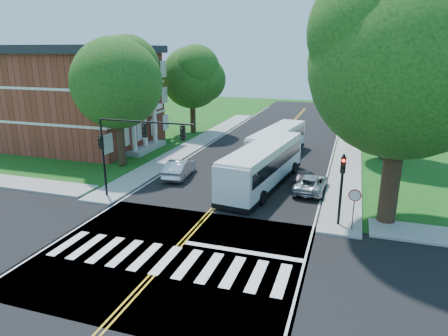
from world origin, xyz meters
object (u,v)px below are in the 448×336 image
at_px(bus_follow, 277,142).
at_px(signal_nw, 131,141).
at_px(bus_lead, 263,165).
at_px(suv, 311,183).
at_px(hatchback, 180,168).
at_px(signal_ne, 342,181).
at_px(dark_sedan, 304,177).

bearing_deg(bus_follow, signal_nw, 70.89).
distance_m(bus_lead, suv, 3.92).
distance_m(signal_nw, hatchback, 7.06).
bearing_deg(signal_nw, signal_ne, 0.05).
height_order(signal_ne, bus_follow, signal_ne).
xyz_separation_m(suv, dark_sedan, (-0.74, 1.46, -0.08)).
height_order(bus_follow, dark_sedan, bus_follow).
bearing_deg(signal_nw, bus_lead, 37.32).
distance_m(bus_lead, bus_follow, 8.69).
bearing_deg(bus_lead, bus_follow, -79.36).
relative_size(signal_nw, bus_lead, 0.56).
relative_size(hatchback, suv, 0.99).
height_order(bus_follow, hatchback, bus_follow).
height_order(signal_nw, dark_sedan, signal_nw).
height_order(signal_ne, suv, signal_ne).
bearing_deg(dark_sedan, hatchback, 3.33).
relative_size(bus_lead, suv, 2.74).
bearing_deg(bus_lead, signal_nw, 44.56).
relative_size(signal_nw, suv, 1.53).
bearing_deg(suv, bus_lead, -0.21).
bearing_deg(bus_follow, signal_ne, 121.81).
bearing_deg(hatchback, bus_follow, -133.61).
distance_m(signal_ne, bus_lead, 8.68).
bearing_deg(dark_sedan, bus_follow, -68.56).
height_order(signal_nw, bus_lead, signal_nw).
xyz_separation_m(signal_nw, suv, (11.75, 5.89, -3.72)).
distance_m(suv, dark_sedan, 1.64).
bearing_deg(hatchback, dark_sedan, -178.88).
xyz_separation_m(hatchback, dark_sedan, (10.19, 1.34, -0.19)).
bearing_deg(signal_ne, dark_sedan, 112.50).
relative_size(suv, dark_sedan, 1.19).
xyz_separation_m(bus_lead, dark_sedan, (3.03, 1.27, -1.15)).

